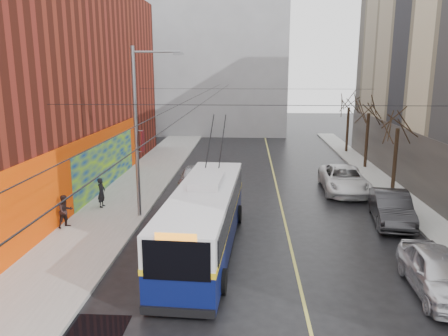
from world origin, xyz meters
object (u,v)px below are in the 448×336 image
object	(u,v)px
pedestrian_a	(102,192)
pedestrian_b	(65,211)
parked_car_c	(344,179)
parked_car_a	(438,272)
parked_car_b	(391,208)
tree_far	(349,99)
following_car	(193,176)
tree_mid	(369,103)
streetlight_pole	(139,129)
tree_near	(399,116)
trolleybus	(204,218)

from	to	relation	value
pedestrian_a	pedestrian_b	bearing A→B (deg)	172.04
parked_car_c	parked_car_a	bearing A→B (deg)	-85.92
parked_car_b	parked_car_c	distance (m)	6.10
tree_far	pedestrian_b	size ratio (longest dim) A/B	3.96
parked_car_c	pedestrian_b	xyz separation A→B (m)	(-15.30, -7.95, 0.15)
tree_far	following_car	xyz separation A→B (m)	(-13.28, -13.24, -4.44)
pedestrian_a	pedestrian_b	distance (m)	3.46
tree_mid	parked_car_c	bearing A→B (deg)	-114.37
following_car	pedestrian_a	bearing A→B (deg)	-130.01
streetlight_pole	parked_car_a	bearing A→B (deg)	-30.91
parked_car_c	pedestrian_b	size ratio (longest dim) A/B	3.60
parked_car_a	parked_car_b	xyz separation A→B (m)	(0.68, 7.42, 0.03)
parked_car_a	parked_car_b	bearing A→B (deg)	86.89
parked_car_a	parked_car_b	size ratio (longest dim) A/B	0.94
tree_far	pedestrian_a	bearing A→B (deg)	-133.71
parked_car_c	following_car	bearing A→B (deg)	177.17
tree_near	following_car	size ratio (longest dim) A/B	1.56
tree_mid	parked_car_c	distance (m)	8.93
tree_near	pedestrian_a	distance (m)	18.83
parked_car_b	streetlight_pole	bearing A→B (deg)	-172.25
pedestrian_b	following_car	bearing A→B (deg)	5.25
tree_near	trolleybus	bearing A→B (deg)	-138.23
tree_near	parked_car_a	xyz separation A→B (m)	(-2.68, -13.46, -4.18)
following_car	pedestrian_b	size ratio (longest dim) A/B	2.47
streetlight_pole	following_car	bearing A→B (deg)	74.60
parked_car_c	pedestrian_a	distance (m)	15.31
tree_near	tree_far	size ratio (longest dim) A/B	0.97
parked_car_b	tree_mid	bearing A→B (deg)	89.21
following_car	pedestrian_a	xyz separation A→B (m)	(-4.53, -5.39, 0.30)
pedestrian_a	trolleybus	bearing A→B (deg)	-126.90
parked_car_b	following_car	xyz separation A→B (m)	(-11.28, 6.81, -0.12)
streetlight_pole	pedestrian_a	size ratio (longest dim) A/B	5.34
tree_near	parked_car_c	world-z (taller)	tree_near
tree_near	parked_car_b	size ratio (longest dim) A/B	1.28
parked_car_b	parked_car_a	bearing A→B (deg)	-87.33
parked_car_c	following_car	size ratio (longest dim) A/B	1.45
parked_car_a	parked_car_c	size ratio (longest dim) A/B	0.78
streetlight_pole	tree_mid	bearing A→B (deg)	40.65
parked_car_b	pedestrian_a	xyz separation A→B (m)	(-15.81, 1.41, 0.17)
tree_mid	trolleybus	size ratio (longest dim) A/B	0.58
pedestrian_b	tree_far	bearing A→B (deg)	-4.04
tree_far	trolleybus	distance (m)	26.92
tree_near	trolleybus	size ratio (longest dim) A/B	0.55
parked_car_a	pedestrian_b	xyz separation A→B (m)	(-15.82, 5.44, 0.18)
tree_near	trolleybus	xyz separation A→B (m)	(-11.35, -10.14, -3.46)
tree_near	parked_car_b	distance (m)	7.60
tree_mid	tree_far	size ratio (longest dim) A/B	1.02
following_car	tree_near	bearing A→B (deg)	-3.26
tree_mid	trolleybus	world-z (taller)	tree_mid
trolleybus	parked_car_a	xyz separation A→B (m)	(8.67, -3.32, -0.72)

